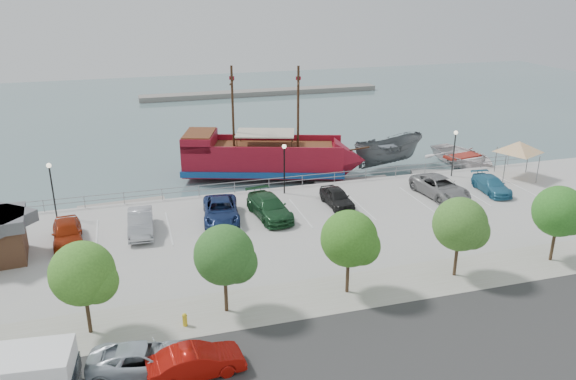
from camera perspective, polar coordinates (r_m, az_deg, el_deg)
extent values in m
plane|color=slate|center=(42.01, 2.09, -4.62)|extent=(160.00, 160.00, 0.00)
cube|color=#353535|center=(28.84, 12.56, -15.64)|extent=(100.00, 8.00, 0.04)
cube|color=#9F9A89|center=(33.30, 7.62, -9.98)|extent=(100.00, 4.00, 0.05)
cylinder|color=gray|center=(48.20, -0.81, 1.25)|extent=(50.00, 0.06, 0.06)
cylinder|color=gray|center=(48.34, -0.80, 0.80)|extent=(50.00, 0.06, 0.06)
cube|color=gray|center=(95.34, -2.69, 9.86)|extent=(40.00, 3.00, 0.80)
cube|color=maroon|center=(53.86, -2.48, 3.11)|extent=(15.68, 9.06, 2.43)
cube|color=navy|center=(54.10, -2.47, 2.31)|extent=(16.03, 9.41, 0.56)
cone|color=maroon|center=(53.92, 6.29, 3.02)|extent=(4.23, 5.19, 4.49)
cube|color=maroon|center=(54.10, -8.98, 5.02)|extent=(4.11, 5.31, 1.31)
cube|color=brown|center=(53.92, -9.02, 5.74)|extent=(3.82, 4.90, 0.11)
cube|color=brown|center=(53.47, -2.00, 4.40)|extent=(12.83, 7.66, 0.14)
cube|color=maroon|center=(55.58, -2.35, 5.32)|extent=(14.29, 4.79, 0.65)
cube|color=maroon|center=(51.27, -2.68, 4.01)|extent=(14.29, 4.79, 0.65)
cylinder|color=#382111|center=(52.46, 1.04, 8.36)|extent=(0.28, 0.28, 7.67)
cylinder|color=#382111|center=(52.86, -5.64, 8.36)|extent=(0.28, 0.28, 7.67)
cylinder|color=#382111|center=(52.02, 1.06, 10.88)|extent=(0.99, 2.71, 0.13)
cylinder|color=#382111|center=(52.43, -5.72, 10.86)|extent=(0.99, 2.71, 0.13)
cube|color=beige|center=(53.13, -2.32, 5.81)|extent=(6.26, 5.05, 0.11)
cylinder|color=#382111|center=(53.66, 7.03, 4.16)|extent=(2.26, 0.86, 0.55)
imported|color=#5A5D60|center=(57.50, 10.11, 3.67)|extent=(8.21, 4.06, 3.05)
imported|color=silver|center=(60.02, 17.38, 3.05)|extent=(6.87, 8.74, 1.64)
cube|color=gray|center=(48.57, -16.46, -1.67)|extent=(7.21, 2.48, 0.41)
cube|color=slate|center=(52.40, 6.72, 0.67)|extent=(7.16, 2.18, 0.41)
cube|color=gray|center=(56.70, 15.66, 1.55)|extent=(6.61, 3.74, 0.36)
cylinder|color=slate|center=(55.90, 20.35, 2.95)|extent=(0.10, 0.10, 2.44)
cylinder|color=slate|center=(56.76, 23.15, 2.83)|extent=(0.10, 0.10, 2.44)
cylinder|color=slate|center=(53.26, 21.13, 2.02)|extent=(0.10, 0.10, 2.44)
cylinder|color=slate|center=(54.16, 24.05, 1.90)|extent=(0.10, 0.10, 2.44)
pyramid|color=silver|center=(54.43, 22.47, 4.60)|extent=(6.02, 6.02, 1.00)
imported|color=#B2BDC7|center=(27.34, -14.49, -16.33)|extent=(5.25, 3.08, 1.37)
imported|color=#A00F08|center=(26.66, -9.34, -16.86)|extent=(4.50, 1.92, 1.44)
cylinder|color=yellow|center=(30.21, -10.43, -12.97)|extent=(0.24, 0.24, 0.61)
sphere|color=yellow|center=(30.03, -10.47, -12.45)|extent=(0.26, 0.26, 0.26)
cylinder|color=black|center=(45.43, -22.77, -0.21)|extent=(0.12, 0.12, 4.00)
sphere|color=#FFF2CC|center=(44.79, -23.13, 2.30)|extent=(0.36, 0.36, 0.36)
cylinder|color=black|center=(46.68, -0.38, 1.96)|extent=(0.12, 0.12, 4.00)
sphere|color=#FFF2CC|center=(46.06, -0.39, 4.44)|extent=(0.36, 0.36, 0.36)
cylinder|color=black|center=(53.16, 16.46, 3.42)|extent=(0.12, 0.12, 4.00)
sphere|color=#FFF2CC|center=(52.61, 16.69, 5.61)|extent=(0.36, 0.36, 0.36)
cylinder|color=#473321|center=(30.54, -19.63, -11.76)|extent=(0.20, 0.20, 2.20)
sphere|color=#3C7422|center=(29.42, -20.16, -7.95)|extent=(3.20, 3.20, 3.20)
sphere|color=#3C7422|center=(29.29, -18.92, -8.80)|extent=(2.20, 2.20, 2.20)
cylinder|color=#473321|center=(30.70, -6.33, -10.39)|extent=(0.20, 0.20, 2.20)
sphere|color=#295920|center=(29.59, -6.50, -6.56)|extent=(3.20, 3.20, 3.20)
sphere|color=#295920|center=(29.60, -5.21, -7.37)|extent=(2.20, 2.20, 2.20)
cylinder|color=#473321|center=(32.41, 6.07, -8.61)|extent=(0.20, 0.20, 2.20)
sphere|color=#336B1D|center=(31.36, 6.22, -4.93)|extent=(3.20, 3.20, 3.20)
sphere|color=#336B1D|center=(31.50, 7.42, -5.66)|extent=(2.20, 2.20, 2.20)
cylinder|color=#473321|center=(35.44, 16.68, -6.74)|extent=(0.20, 0.20, 2.20)
sphere|color=#3B6A25|center=(34.49, 17.06, -3.33)|extent=(3.20, 3.20, 3.20)
sphere|color=#3B6A25|center=(34.74, 18.09, -4.00)|extent=(2.20, 2.20, 2.20)
cylinder|color=#473321|center=(39.49, 25.31, -5.05)|extent=(0.20, 0.20, 2.20)
sphere|color=#2A671F|center=(38.64, 25.82, -1.95)|extent=(3.20, 3.20, 3.20)
sphere|color=#2A671F|center=(38.97, 26.67, -2.55)|extent=(2.20, 2.20, 2.20)
imported|color=#99270B|center=(40.94, -21.52, -4.04)|extent=(2.36, 4.93, 1.63)
imported|color=#A4A6AD|center=(41.03, -14.75, -3.21)|extent=(1.91, 4.90, 1.59)
imported|color=navy|center=(42.09, -6.83, -2.07)|extent=(3.27, 5.86, 1.55)
imported|color=#1C4927|center=(42.36, -1.91, -1.74)|extent=(2.93, 5.79, 1.61)
imported|color=black|center=(44.68, 4.99, -0.73)|extent=(1.86, 4.26, 1.43)
imported|color=gray|center=(48.10, 15.20, 0.29)|extent=(3.28, 6.08, 1.62)
imported|color=teal|center=(50.41, 19.97, 0.50)|extent=(2.28, 4.71, 1.32)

